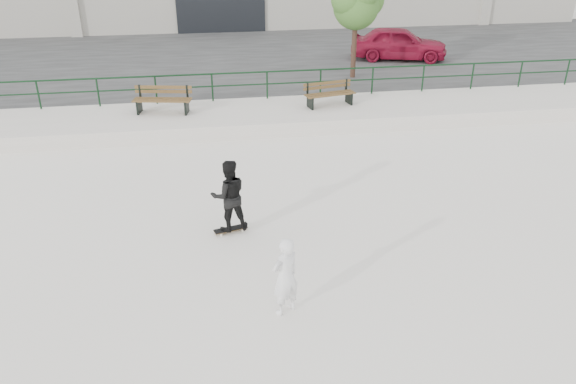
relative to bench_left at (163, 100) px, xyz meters
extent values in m
plane|color=silver|center=(2.72, -9.75, -0.95)|extent=(120.00, 120.00, 0.00)
cube|color=silver|center=(2.72, -0.25, -0.70)|extent=(30.00, 3.00, 0.50)
cube|color=#303030|center=(2.72, 8.25, -0.70)|extent=(60.00, 14.00, 0.50)
cylinder|color=black|center=(2.72, 1.05, 0.55)|extent=(28.00, 0.06, 0.06)
cylinder|color=black|center=(2.72, 1.05, 0.10)|extent=(28.00, 0.05, 0.05)
cylinder|color=black|center=(-4.28, 1.05, 0.05)|extent=(0.06, 0.06, 1.00)
cylinder|color=black|center=(-2.28, 1.05, 0.05)|extent=(0.06, 0.06, 1.00)
cylinder|color=black|center=(-0.28, 1.05, 0.05)|extent=(0.06, 0.06, 1.00)
cylinder|color=black|center=(1.72, 1.05, 0.05)|extent=(0.06, 0.06, 1.00)
cylinder|color=black|center=(3.72, 1.05, 0.05)|extent=(0.06, 0.06, 1.00)
cylinder|color=black|center=(5.72, 1.05, 0.05)|extent=(0.06, 0.06, 1.00)
cylinder|color=black|center=(7.72, 1.05, 0.05)|extent=(0.06, 0.06, 1.00)
cylinder|color=black|center=(9.72, 1.05, 0.05)|extent=(0.06, 0.06, 1.00)
cylinder|color=black|center=(11.72, 1.05, 0.05)|extent=(0.06, 0.06, 1.00)
cylinder|color=black|center=(13.72, 1.05, 0.05)|extent=(0.06, 0.06, 1.00)
cylinder|color=black|center=(15.72, 1.05, 0.05)|extent=(0.06, 0.06, 1.00)
cube|color=black|center=(2.72, 14.20, 0.65)|extent=(5.00, 0.15, 3.20)
cube|color=#4D361A|center=(-0.05, -0.26, 0.02)|extent=(1.95, 0.48, 0.04)
cube|color=#4D361A|center=(-0.01, -0.07, 0.02)|extent=(1.95, 0.48, 0.04)
cube|color=#4D361A|center=(0.02, 0.12, 0.02)|extent=(1.95, 0.48, 0.04)
cube|color=#4D361A|center=(0.04, 0.21, 0.23)|extent=(1.94, 0.40, 0.11)
cube|color=#4D361A|center=(0.04, 0.21, 0.38)|extent=(1.94, 0.40, 0.11)
cube|color=black|center=(-0.82, 0.08, -0.22)|extent=(0.16, 0.55, 0.46)
cube|color=black|center=(-0.77, 0.36, 0.23)|extent=(0.07, 0.07, 0.46)
cube|color=black|center=(0.79, -0.22, -0.22)|extent=(0.16, 0.55, 0.46)
cube|color=black|center=(0.84, 0.06, 0.23)|extent=(0.07, 0.07, 0.46)
cube|color=#4D361A|center=(5.85, -0.35, -0.01)|extent=(1.80, 0.50, 0.04)
cube|color=#4D361A|center=(5.81, -0.18, -0.01)|extent=(1.80, 0.50, 0.04)
cube|color=#4D361A|center=(5.77, 0.00, -0.01)|extent=(1.80, 0.50, 0.04)
cube|color=#4D361A|center=(5.76, 0.08, 0.18)|extent=(1.79, 0.42, 0.10)
cube|color=#4D361A|center=(5.76, 0.08, 0.32)|extent=(1.79, 0.42, 0.10)
cube|color=black|center=(5.07, -0.33, -0.24)|extent=(0.16, 0.51, 0.42)
cube|color=black|center=(5.02, -0.08, 0.18)|extent=(0.07, 0.06, 0.42)
cube|color=black|center=(6.55, -0.02, -0.24)|extent=(0.16, 0.51, 0.42)
cube|color=black|center=(6.50, 0.24, 0.18)|extent=(0.07, 0.06, 0.42)
cylinder|color=#462E23|center=(7.62, 3.50, 0.77)|extent=(0.20, 0.20, 2.44)
sphere|color=#2D5B21|center=(7.62, 3.50, 2.40)|extent=(1.83, 1.83, 1.83)
sphere|color=#2D5B21|center=(8.13, 3.80, 2.60)|extent=(1.42, 1.42, 1.42)
imported|color=maroon|center=(10.53, 6.27, 0.30)|extent=(4.71, 2.91, 1.50)
cube|color=black|center=(1.78, -7.61, -0.86)|extent=(0.81, 0.39, 0.02)
cube|color=brown|center=(1.78, -7.61, -0.88)|extent=(0.81, 0.39, 0.01)
cube|color=gray|center=(1.53, -7.68, -0.90)|extent=(0.10, 0.17, 0.03)
cube|color=gray|center=(2.03, -7.55, -0.90)|extent=(0.10, 0.17, 0.03)
cylinder|color=beige|center=(1.55, -7.77, -0.92)|extent=(0.06, 0.04, 0.06)
cylinder|color=beige|center=(1.51, -7.59, -0.92)|extent=(0.06, 0.04, 0.06)
cylinder|color=beige|center=(2.06, -7.64, -0.92)|extent=(0.06, 0.04, 0.06)
cylinder|color=beige|center=(2.01, -7.46, -0.92)|extent=(0.06, 0.04, 0.06)
imported|color=black|center=(1.78, -7.61, 0.00)|extent=(0.91, 0.76, 1.71)
imported|color=white|center=(2.60, -10.70, -0.16)|extent=(0.69, 0.62, 1.58)
camera|label=1|loc=(1.35, -18.98, 5.73)|focal=35.00mm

